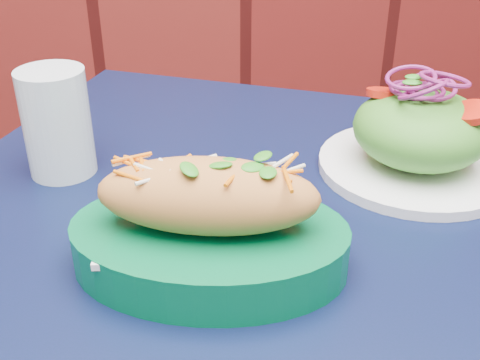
{
  "coord_description": "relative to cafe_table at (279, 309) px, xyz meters",
  "views": [
    {
      "loc": [
        -0.11,
        1.38,
        1.08
      ],
      "look_at": [
        -0.08,
        1.87,
        0.81
      ],
      "focal_mm": 45.0,
      "sensor_mm": 36.0,
      "label": 1
    }
  ],
  "objects": [
    {
      "name": "cafe_table",
      "position": [
        0.0,
        0.0,
        0.0
      ],
      "size": [
        1.03,
        1.03,
        0.75
      ],
      "rotation": [
        0.0,
        0.0,
        -0.35
      ],
      "color": "black",
      "rests_on": "ground"
    },
    {
      "name": "banh_mi_basket",
      "position": [
        -0.07,
        -0.04,
        0.13
      ],
      "size": [
        0.27,
        0.19,
        0.11
      ],
      "rotation": [
        0.0,
        0.0,
        -0.15
      ],
      "color": "#025C33",
      "rests_on": "cafe_table"
    },
    {
      "name": "salad_plate",
      "position": [
        0.17,
        0.13,
        0.13
      ],
      "size": [
        0.22,
        0.22,
        0.12
      ],
      "rotation": [
        0.0,
        0.0,
        0.37
      ],
      "color": "white",
      "rests_on": "cafe_table"
    },
    {
      "name": "water_glass",
      "position": [
        -0.24,
        0.15,
        0.15
      ],
      "size": [
        0.08,
        0.08,
        0.12
      ],
      "primitive_type": "cylinder",
      "color": "silver",
      "rests_on": "cafe_table"
    }
  ]
}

